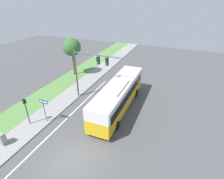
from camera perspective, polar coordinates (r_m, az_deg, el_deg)
name	(u,v)px	position (r m, az deg, el deg)	size (l,w,h in m)	color
ground_plane	(70,161)	(16.05, -13.46, -21.64)	(80.00, 80.00, 0.00)	#4C4C4F
sidewalk	(15,139)	(19.53, -29.07, -14.06)	(2.80, 80.00, 0.12)	gray
lane_divider_near	(37,148)	(17.91, -23.41, -17.09)	(0.14, 30.00, 0.01)	silver
bus	(119,94)	(20.38, 2.19, -1.54)	(2.67, 11.71, 3.53)	gold
signal_gantry	(88,67)	(21.44, -7.73, 7.45)	(6.14, 0.41, 6.36)	#4C4C51
pedestrian_signal	(26,108)	(19.71, -26.31, -5.41)	(0.28, 0.34, 3.10)	#4C4C51
street_sign	(44,107)	(19.45, -21.27, -5.33)	(1.15, 0.08, 2.83)	#4C4C51
utility_cabinet	(2,139)	(19.13, -32.28, -13.50)	(0.63, 0.47, 1.17)	gray
roadside_tree	(72,47)	(29.49, -12.98, 13.29)	(2.89, 2.89, 6.16)	brown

